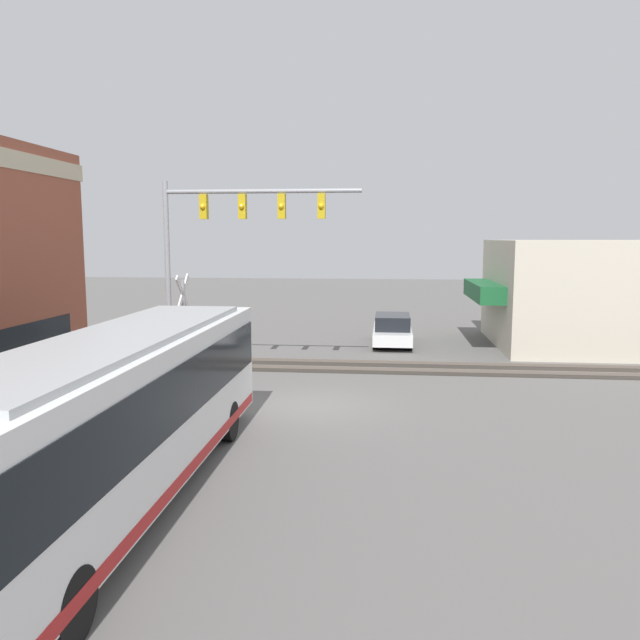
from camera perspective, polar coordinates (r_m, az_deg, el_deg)
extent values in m
plane|color=#605E5B|center=(19.31, -0.91, -7.86)|extent=(120.00, 120.00, 0.00)
cube|color=beige|center=(32.17, 23.89, 2.21)|extent=(8.45, 9.24, 5.02)
cube|color=#19592D|center=(30.97, 14.75, 2.60)|extent=(5.91, 1.20, 0.80)
cube|color=white|center=(12.74, -17.81, -7.97)|extent=(12.07, 2.55, 2.75)
cube|color=black|center=(12.63, -17.89, -6.17)|extent=(11.83, 2.59, 1.15)
cube|color=#B21E1E|center=(13.10, -17.60, -13.05)|extent=(11.83, 2.58, 0.24)
cube|color=#A5A8AA|center=(12.44, -18.08, -1.59)|extent=(10.26, 2.17, 0.12)
cylinder|color=black|center=(16.53, -12.21, -8.89)|extent=(1.00, 2.57, 1.00)
cylinder|color=gray|center=(24.28, -13.73, 3.73)|extent=(0.20, 0.20, 7.21)
cylinder|color=gray|center=(23.32, -5.33, 11.64)|extent=(0.16, 7.30, 0.16)
cube|color=gold|center=(23.81, -10.57, 10.14)|extent=(0.30, 0.27, 0.90)
sphere|color=yellow|center=(23.65, -10.69, 10.15)|extent=(0.20, 0.20, 0.20)
cube|color=gold|center=(23.44, -7.09, 10.25)|extent=(0.30, 0.27, 0.90)
sphere|color=yellow|center=(23.28, -7.19, 10.27)|extent=(0.20, 0.20, 0.20)
cube|color=gold|center=(23.15, -3.52, 10.33)|extent=(0.30, 0.27, 0.90)
sphere|color=yellow|center=(22.99, -3.59, 10.35)|extent=(0.20, 0.20, 0.20)
cube|color=gold|center=(22.95, 0.14, 10.37)|extent=(0.30, 0.27, 0.90)
sphere|color=yellow|center=(22.79, 0.10, 10.39)|extent=(0.20, 0.20, 0.20)
cylinder|color=gray|center=(23.42, -12.34, -0.81)|extent=(0.14, 0.14, 3.60)
cube|color=white|center=(23.27, -12.43, 2.36)|extent=(1.41, 0.06, 1.41)
cube|color=white|center=(23.27, -12.43, 2.36)|extent=(1.41, 0.06, 1.41)
cylinder|color=#38383A|center=(23.35, -12.37, 0.41)|extent=(0.08, 0.90, 0.08)
sphere|color=red|center=(23.17, -11.36, 0.38)|extent=(0.28, 0.28, 0.28)
sphere|color=red|center=(23.45, -13.45, 0.40)|extent=(0.28, 0.28, 0.28)
cube|color=#332D28|center=(25.11, 0.75, -4.21)|extent=(2.60, 60.00, 0.03)
cube|color=#6B6056|center=(24.40, 0.60, -4.42)|extent=(0.07, 60.00, 0.15)
cube|color=#6B6056|center=(25.80, 0.90, -3.76)|extent=(0.07, 60.00, 0.15)
cube|color=silver|center=(30.30, 6.62, -1.24)|extent=(4.78, 1.80, 0.56)
cube|color=black|center=(29.98, 6.64, -0.15)|extent=(2.63, 1.62, 0.67)
cylinder|color=black|center=(31.80, 6.59, -1.22)|extent=(0.64, 1.82, 0.64)
cylinder|color=black|center=(28.87, 6.64, -2.11)|extent=(0.64, 1.82, 0.64)
cylinder|color=black|center=(24.17, -11.49, -3.82)|extent=(0.28, 0.28, 0.87)
cylinder|color=#262D4C|center=(24.03, -11.54, -1.95)|extent=(0.34, 0.34, 0.72)
sphere|color=tan|center=(23.95, -11.57, -0.82)|extent=(0.24, 0.24, 0.24)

